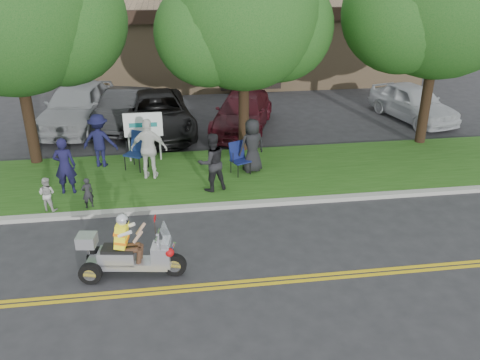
{
  "coord_description": "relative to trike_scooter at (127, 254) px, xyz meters",
  "views": [
    {
      "loc": [
        -1.99,
        -9.39,
        6.62
      ],
      "look_at": [
        -0.37,
        2.0,
        1.31
      ],
      "focal_mm": 38.0,
      "sensor_mm": 36.0,
      "label": 1
    }
  ],
  "objects": [
    {
      "name": "trike_scooter",
      "position": [
        0.0,
        0.0,
        0.0
      ],
      "size": [
        2.33,
        0.89,
        1.52
      ],
      "rotation": [
        0.0,
        0.0,
        -0.15
      ],
      "color": "black",
      "rests_on": "ground"
    },
    {
      "name": "centerline_far",
      "position": [
        3.1,
        -0.6,
        -0.53
      ],
      "size": [
        60.0,
        0.1,
        0.01
      ],
      "primitive_type": "cube",
      "color": "gold",
      "rests_on": "ground"
    },
    {
      "name": "parked_car_far_right",
      "position": [
        11.1,
        9.66,
        0.21
      ],
      "size": [
        2.71,
        4.62,
        1.48
      ],
      "primitive_type": "imported",
      "rotation": [
        0.0,
        0.0,
        0.24
      ],
      "color": "silver",
      "rests_on": "ground"
    },
    {
      "name": "parked_car_right",
      "position": [
        3.9,
        9.41,
        0.16
      ],
      "size": [
        3.34,
        5.14,
        1.38
      ],
      "primitive_type": "imported",
      "rotation": [
        0.0,
        0.0,
        -0.32
      ],
      "color": "#430F17",
      "rests_on": "ground"
    },
    {
      "name": "child_left",
      "position": [
        -1.25,
        3.22,
        0.01
      ],
      "size": [
        0.38,
        0.33,
        0.87
      ],
      "primitive_type": "imported",
      "rotation": [
        0.0,
        0.0,
        3.6
      ],
      "color": "black",
      "rests_on": "grass_verge"
    },
    {
      "name": "commercial_building",
      "position": [
        5.1,
        18.79,
        1.48
      ],
      "size": [
        18.0,
        8.2,
        4.0
      ],
      "color": "#9E7F5B",
      "rests_on": "ground"
    },
    {
      "name": "lawn_chair_a",
      "position": [
        0.01,
        5.85,
        0.24
      ],
      "size": [
        0.86,
        0.87,
        1.18
      ],
      "rotation": [
        0.0,
        0.0,
        -0.53
      ],
      "color": "black",
      "rests_on": "grass_verge"
    },
    {
      "name": "parked_car_mid",
      "position": [
        0.6,
        9.53,
        0.22
      ],
      "size": [
        3.07,
        5.65,
        1.5
      ],
      "primitive_type": "imported",
      "rotation": [
        0.0,
        0.0,
        0.11
      ],
      "color": "black",
      "rests_on": "ground"
    },
    {
      "name": "spectator_chair_a",
      "position": [
        -1.19,
        6.16,
        0.44
      ],
      "size": [
        1.24,
        0.88,
        1.74
      ],
      "primitive_type": "imported",
      "rotation": [
        0.0,
        0.0,
        2.92
      ],
      "color": "#141539",
      "rests_on": "grass_verge"
    },
    {
      "name": "parked_car_far_left",
      "position": [
        -2.54,
        10.63,
        0.36
      ],
      "size": [
        3.01,
        5.52,
        1.78
      ],
      "primitive_type": "imported",
      "rotation": [
        0.0,
        0.0,
        -0.18
      ],
      "color": "#9C9FA3",
      "rests_on": "ground"
    },
    {
      "name": "spectator_adult_mid",
      "position": [
        2.2,
        3.86,
        0.44
      ],
      "size": [
        1.01,
        0.89,
        1.73
      ],
      "primitive_type": "imported",
      "rotation": [
        0.0,
        0.0,
        3.46
      ],
      "color": "black",
      "rests_on": "grass_verge"
    },
    {
      "name": "grass_verge",
      "position": [
        3.1,
        5.02,
        -0.48
      ],
      "size": [
        60.0,
        4.0,
        0.1
      ],
      "primitive_type": "cube",
      "color": "#214B14",
      "rests_on": "ground"
    },
    {
      "name": "spectator_adult_right",
      "position": [
        0.4,
        4.98,
        0.51
      ],
      "size": [
        1.16,
        0.64,
        1.88
      ],
      "primitive_type": "imported",
      "rotation": [
        0.0,
        0.0,
        2.97
      ],
      "color": "silver",
      "rests_on": "grass_verge"
    },
    {
      "name": "child_right",
      "position": [
        -2.3,
        3.22,
        0.05
      ],
      "size": [
        0.56,
        0.5,
        0.95
      ],
      "primitive_type": "imported",
      "rotation": [
        0.0,
        0.0,
        2.8
      ],
      "color": "#BCBBB5",
      "rests_on": "grass_verge"
    },
    {
      "name": "lawn_chair_b",
      "position": [
        3.14,
        4.99,
        0.13
      ],
      "size": [
        0.7,
        0.71,
        1.0
      ],
      "rotation": [
        0.0,
        0.0,
        0.42
      ],
      "color": "black",
      "rests_on": "grass_verge"
    },
    {
      "name": "ground",
      "position": [
        3.1,
        -0.18,
        -0.53
      ],
      "size": [
        120.0,
        120.0,
        0.0
      ],
      "primitive_type": "plane",
      "color": "#28282B",
      "rests_on": "ground"
    },
    {
      "name": "tree_right",
      "position": [
        10.16,
        6.85,
        4.5
      ],
      "size": [
        6.86,
        5.6,
        8.07
      ],
      "color": "#332114",
      "rests_on": "ground"
    },
    {
      "name": "curb",
      "position": [
        3.1,
        2.87,
        -0.47
      ],
      "size": [
        60.0,
        0.25,
        0.12
      ],
      "primitive_type": "cube",
      "color": "#A8A89E",
      "rests_on": "ground"
    },
    {
      "name": "business_sign",
      "position": [
        0.2,
        6.42,
        0.73
      ],
      "size": [
        1.25,
        0.06,
        1.75
      ],
      "color": "silver",
      "rests_on": "ground"
    },
    {
      "name": "spectator_adult_left",
      "position": [
        -1.96,
        4.24,
        0.41
      ],
      "size": [
        0.61,
        0.4,
        1.68
      ],
      "primitive_type": "imported",
      "rotation": [
        0.0,
        0.0,
        3.14
      ],
      "color": "#161438",
      "rests_on": "grass_verge"
    },
    {
      "name": "tree_mid",
      "position": [
        3.65,
        7.05,
        3.9
      ],
      "size": [
        5.88,
        4.8,
        7.05
      ],
      "color": "#332114",
      "rests_on": "ground"
    },
    {
      "name": "parked_car_left",
      "position": [
        -0.71,
        10.48,
        0.18
      ],
      "size": [
        2.7,
        4.54,
        1.41
      ],
      "primitive_type": "imported",
      "rotation": [
        0.0,
        0.0,
        -0.3
      ],
      "color": "#28282A",
      "rests_on": "ground"
    },
    {
      "name": "spectator_chair_b",
      "position": [
        3.57,
        5.04,
        0.43
      ],
      "size": [
        0.97,
        0.78,
        1.72
      ],
      "primitive_type": "imported",
      "rotation": [
        0.0,
        0.0,
        3.46
      ],
      "color": "black",
      "rests_on": "grass_verge"
    },
    {
      "name": "tree_left",
      "position": [
        -3.34,
        6.85,
        4.32
      ],
      "size": [
        6.62,
        5.4,
        7.78
      ],
      "color": "#332114",
      "rests_on": "ground"
    },
    {
      "name": "centerline_near",
      "position": [
        3.1,
        -0.76,
        -0.53
      ],
      "size": [
        60.0,
        0.1,
        0.01
      ],
      "primitive_type": "cube",
      "color": "gold",
      "rests_on": "ground"
    }
  ]
}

